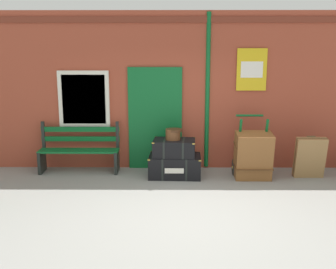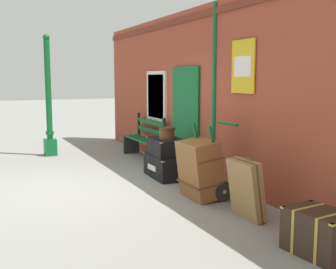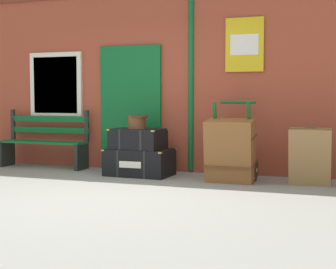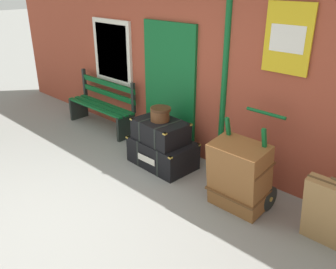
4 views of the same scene
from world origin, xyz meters
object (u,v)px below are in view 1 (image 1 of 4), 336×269
at_px(steamer_trunk_middle, 174,148).
at_px(round_hatbox, 173,134).
at_px(steamer_trunk_base, 175,166).
at_px(porters_trolley, 251,163).
at_px(platform_bench, 80,150).
at_px(suitcase_beige, 310,157).
at_px(large_brown_trunk, 253,156).

xyz_separation_m(steamer_trunk_middle, round_hatbox, (-0.02, 0.01, 0.28)).
xyz_separation_m(steamer_trunk_base, round_hatbox, (-0.04, -0.01, 0.65)).
bearing_deg(steamer_trunk_middle, porters_trolley, 1.62).
bearing_deg(platform_bench, round_hatbox, -9.53).
relative_size(steamer_trunk_base, porters_trolley, 0.88).
bearing_deg(steamer_trunk_base, round_hatbox, -163.18).
height_order(porters_trolley, suitcase_beige, porters_trolley).
height_order(round_hatbox, large_brown_trunk, round_hatbox).
distance_m(steamer_trunk_base, steamer_trunk_middle, 0.37).
bearing_deg(steamer_trunk_middle, platform_bench, 170.13).
height_order(platform_bench, porters_trolley, porters_trolley).
relative_size(platform_bench, round_hatbox, 5.06).
distance_m(steamer_trunk_base, large_brown_trunk, 1.52).
relative_size(platform_bench, steamer_trunk_base, 1.54).
xyz_separation_m(round_hatbox, suitcase_beige, (2.64, -0.07, -0.45)).
bearing_deg(suitcase_beige, steamer_trunk_middle, 178.78).
bearing_deg(porters_trolley, large_brown_trunk, -90.00).
height_order(steamer_trunk_middle, suitcase_beige, suitcase_beige).
bearing_deg(porters_trolley, round_hatbox, -178.95).
xyz_separation_m(steamer_trunk_middle, suitcase_beige, (2.62, -0.06, -0.17)).
bearing_deg(round_hatbox, porters_trolley, 1.05).
bearing_deg(large_brown_trunk, steamer_trunk_middle, 174.83).
xyz_separation_m(steamer_trunk_middle, porters_trolley, (1.51, 0.04, -0.31)).
relative_size(steamer_trunk_base, round_hatbox, 3.28).
distance_m(round_hatbox, suitcase_beige, 2.68).
xyz_separation_m(steamer_trunk_base, steamer_trunk_middle, (-0.02, -0.03, 0.37)).
bearing_deg(steamer_trunk_base, suitcase_beige, -1.79).
relative_size(round_hatbox, large_brown_trunk, 0.34).
relative_size(steamer_trunk_middle, large_brown_trunk, 0.91).
distance_m(steamer_trunk_middle, round_hatbox, 0.28).
distance_m(steamer_trunk_middle, suitcase_beige, 2.62).
xyz_separation_m(platform_bench, steamer_trunk_base, (1.93, -0.31, -0.23)).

